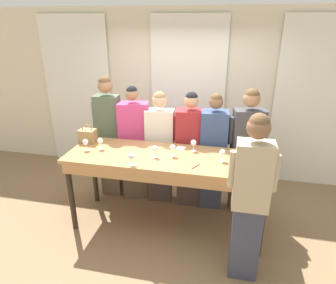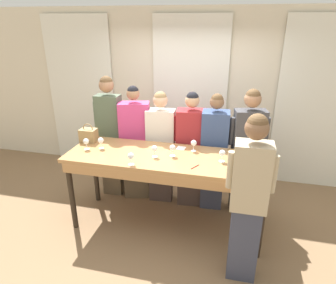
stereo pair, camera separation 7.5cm
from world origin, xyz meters
name	(u,v)px [view 1 (the left image)]	position (x,y,z in m)	size (l,w,h in m)	color
ground_plane	(167,224)	(0.00, 0.00, 0.00)	(18.00, 18.00, 0.00)	#846647
wall_back	(188,95)	(0.00, 1.69, 1.40)	(12.00, 0.06, 2.80)	beige
curtain_panel_left	(79,93)	(-2.01, 1.63, 1.34)	(1.24, 0.03, 2.69)	white
curtain_panel_center	(187,99)	(0.00, 1.63, 1.34)	(1.24, 0.03, 2.69)	white
curtain_panel_right	(315,106)	(2.01, 1.63, 1.34)	(1.24, 0.03, 2.69)	white
tasting_bar	(166,164)	(0.00, -0.03, 0.92)	(2.51, 0.83, 1.03)	#B27F4C
wine_bottle	(236,164)	(0.83, -0.30, 1.15)	(0.08, 0.08, 0.34)	black
handbag	(88,136)	(-1.15, 0.21, 1.12)	(0.22, 0.16, 0.26)	#997A4C
wine_glass_front_left	(85,142)	(-1.06, -0.05, 1.13)	(0.07, 0.07, 0.15)	white
wine_glass_front_mid	(194,143)	(0.30, 0.22, 1.13)	(0.07, 0.07, 0.15)	white
wine_glass_front_right	(223,153)	(0.68, -0.01, 1.13)	(0.07, 0.07, 0.15)	white
wine_glass_center_left	(100,141)	(-0.88, 0.03, 1.13)	(0.07, 0.07, 0.15)	white
wine_glass_center_mid	(263,150)	(1.16, 0.18, 1.13)	(0.07, 0.07, 0.15)	white
wine_glass_center_right	(173,148)	(0.08, 0.01, 1.13)	(0.07, 0.07, 0.15)	white
wine_glass_back_left	(261,162)	(1.11, -0.15, 1.13)	(0.07, 0.07, 0.15)	white
wine_glass_back_mid	(245,166)	(0.93, -0.31, 1.13)	(0.07, 0.07, 0.15)	white
wine_glass_back_right	(155,149)	(-0.13, -0.07, 1.13)	(0.07, 0.07, 0.15)	white
wine_glass_near_host	(259,158)	(1.09, -0.06, 1.13)	(0.07, 0.07, 0.15)	white
wine_glass_by_bottle	(131,157)	(-0.34, -0.34, 1.13)	(0.07, 0.07, 0.15)	white
napkin	(181,148)	(0.13, 0.27, 1.03)	(0.12, 0.12, 0.00)	white
pen	(196,166)	(0.39, -0.23, 1.03)	(0.08, 0.13, 0.01)	maroon
guest_olive_jacket	(109,135)	(-1.02, 0.60, 1.00)	(0.47, 0.21, 1.87)	brown
guest_pink_top	(134,144)	(-0.62, 0.60, 0.89)	(0.55, 0.33, 1.75)	brown
guest_cream_sweater	(160,147)	(-0.23, 0.60, 0.88)	(0.52, 0.25, 1.69)	#473833
guest_striped_shirt	(190,150)	(0.21, 0.60, 0.87)	(0.53, 0.30, 1.71)	#473833
guest_navy_coat	(213,152)	(0.54, 0.60, 0.86)	(0.48, 0.30, 1.70)	#383D51
guest_beige_cap	(246,150)	(0.98, 0.60, 0.94)	(0.53, 0.30, 1.79)	brown
host_pouring	(250,198)	(0.99, -0.66, 0.97)	(0.46, 0.24, 1.83)	#383D51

